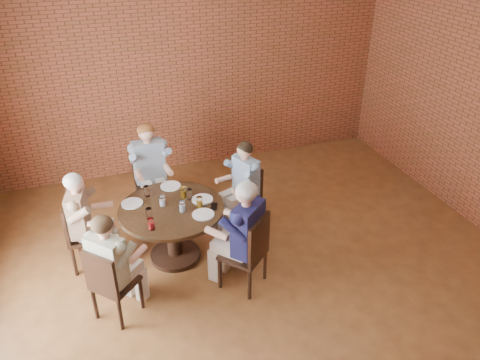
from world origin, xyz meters
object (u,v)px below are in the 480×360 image
object	(u,v)px
diner_d	(113,267)
chair_c	(80,232)
chair_a	(247,193)
diner_c	(85,222)
diner_b	(151,171)
diner_e	(243,236)
diner_a	(243,186)
chair_d	(110,282)
smartphone	(214,206)
chair_b	(151,178)
chair_e	(250,250)
dining_table	(173,223)

from	to	relation	value
diner_d	chair_c	bearing A→B (deg)	-25.90
chair_a	diner_d	xyz separation A→B (m)	(-1.88, -1.16, 0.16)
chair_c	diner_c	size ratio (longest dim) A/B	0.71
chair_c	diner_b	bearing A→B (deg)	-37.67
diner_b	diner_e	world-z (taller)	diner_e
diner_a	chair_c	world-z (taller)	diner_a
chair_a	diner_a	distance (m)	0.16
chair_a	chair_d	distance (m)	2.28
chair_a	diner_c	distance (m)	2.13
smartphone	diner_c	bearing A→B (deg)	-171.97
chair_d	chair_c	bearing A→B (deg)	-29.88
chair_b	chair_e	world-z (taller)	chair_e
chair_c	diner_d	bearing A→B (deg)	-151.41
chair_c	diner_d	world-z (taller)	diner_d
diner_c	smartphone	bearing A→B (deg)	-92.29
chair_e	dining_table	bearing A→B (deg)	-90.00
diner_b	diner_c	bearing A→B (deg)	-139.05
diner_d	smartphone	world-z (taller)	diner_d
diner_c	chair_c	bearing A→B (deg)	90.00
dining_table	chair_d	xyz separation A→B (m)	(-0.83, -0.80, -0.03)
dining_table	diner_e	bearing A→B (deg)	-48.29
diner_b	diner_c	xyz separation A→B (m)	(-0.94, -0.92, -0.04)
diner_d	smartphone	bearing A→B (deg)	-108.73
chair_c	smartphone	bearing A→B (deg)	-92.18
chair_a	chair_e	world-z (taller)	chair_e
diner_c	diner_b	bearing A→B (deg)	-34.94
diner_b	chair_e	distance (m)	2.06
chair_b	diner_e	world-z (taller)	diner_e
dining_table	diner_d	world-z (taller)	diner_d
chair_b	diner_b	size ratio (longest dim) A/B	0.70
chair_c	chair_d	bearing A→B (deg)	-155.39
chair_a	diner_e	bearing A→B (deg)	-42.27
dining_table	diner_c	distance (m)	1.03
chair_b	diner_d	world-z (taller)	diner_d
dining_table	chair_d	size ratio (longest dim) A/B	1.38
chair_b	diner_c	size ratio (longest dim) A/B	0.74
diner_b	dining_table	bearing A→B (deg)	-90.00
diner_d	diner_a	bearing A→B (deg)	-101.85
diner_d	smartphone	xyz separation A→B (m)	(1.26, 0.59, 0.11)
diner_a	chair_b	xyz separation A→B (m)	(-1.11, 0.81, -0.11)
diner_a	diner_b	size ratio (longest dim) A/B	0.92
chair_d	chair_e	size ratio (longest dim) A/B	0.95
diner_b	chair_d	size ratio (longest dim) A/B	1.50
dining_table	diner_a	world-z (taller)	diner_a
diner_c	chair_d	xyz separation A→B (m)	(0.17, -0.99, -0.14)
diner_c	chair_e	size ratio (longest dim) A/B	1.34
diner_a	smartphone	distance (m)	0.78
chair_b	diner_b	bearing A→B (deg)	-90.00
chair_a	chair_d	xyz separation A→B (m)	(-1.94, -1.21, 0.01)
diner_a	diner_b	distance (m)	1.32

